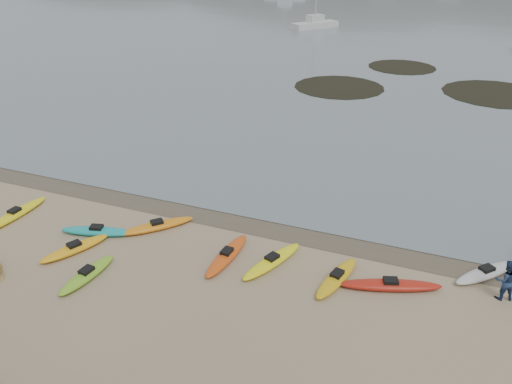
% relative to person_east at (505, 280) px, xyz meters
% --- Properties ---
extents(ground, '(600.00, 600.00, 0.00)m').
position_rel_person_east_xyz_m(ground, '(-10.81, 2.04, -0.83)').
color(ground, tan).
rests_on(ground, ground).
extents(wet_sand, '(60.00, 60.00, 0.00)m').
position_rel_person_east_xyz_m(wet_sand, '(-10.81, 1.74, -0.83)').
color(wet_sand, brown).
rests_on(wet_sand, ground).
extents(kayaks, '(25.30, 8.97, 0.34)m').
position_rel_person_east_xyz_m(kayaks, '(-12.86, -1.79, -0.66)').
color(kayaks, '#E65314').
rests_on(kayaks, ground).
extents(person_east, '(0.98, 0.87, 1.67)m').
position_rel_person_east_xyz_m(person_east, '(0.00, 0.00, 0.00)').
color(person_east, navy).
rests_on(person_east, ground).
extents(kelp_mats, '(21.88, 17.58, 0.04)m').
position_rel_person_east_xyz_m(kelp_mats, '(-5.89, 30.56, -0.81)').
color(kelp_mats, black).
rests_on(kelp_mats, water).
extents(moored_boats, '(97.41, 62.31, 1.27)m').
position_rel_person_east_xyz_m(moored_boats, '(0.54, 84.71, -0.26)').
color(moored_boats, silver).
rests_on(moored_boats, ground).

